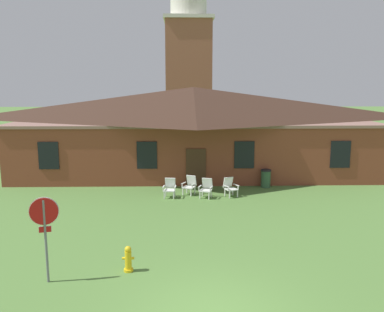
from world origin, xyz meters
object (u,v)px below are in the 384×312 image
(lawn_chair_near_door, at_px, (190,185))
(fire_hydrant, at_px, (128,259))
(lawn_chair_left_end, at_px, (206,188))
(lawn_chair_middle, at_px, (230,187))
(lawn_chair_by_porch, at_px, (170,187))
(stop_sign, at_px, (45,223))
(trash_bin, at_px, (266,178))

(lawn_chair_near_door, xyz_separation_m, fire_hydrant, (-2.00, -8.69, -0.12))
(lawn_chair_left_end, xyz_separation_m, lawn_chair_middle, (1.20, 0.20, 0.00))
(lawn_chair_left_end, bearing_deg, lawn_chair_by_porch, 177.11)
(stop_sign, distance_m, trash_bin, 13.60)
(stop_sign, distance_m, lawn_chair_by_porch, 9.40)
(lawn_chair_by_porch, distance_m, trash_bin, 5.53)
(stop_sign, bearing_deg, lawn_chair_middle, 55.05)
(stop_sign, relative_size, lawn_chair_left_end, 2.59)
(lawn_chair_near_door, distance_m, lawn_chair_left_end, 1.03)
(trash_bin, bearing_deg, lawn_chair_by_porch, -159.93)
(lawn_chair_middle, bearing_deg, trash_bin, 39.47)
(stop_sign, relative_size, lawn_chair_by_porch, 2.59)
(lawn_chair_by_porch, bearing_deg, stop_sign, -109.94)
(lawn_chair_middle, bearing_deg, lawn_chair_by_porch, -178.00)
(lawn_chair_near_door, height_order, fire_hydrant, lawn_chair_near_door)
(lawn_chair_by_porch, relative_size, lawn_chair_left_end, 1.00)
(stop_sign, bearing_deg, trash_bin, 51.85)
(lawn_chair_by_porch, distance_m, fire_hydrant, 8.20)
(lawn_chair_left_end, xyz_separation_m, trash_bin, (3.38, 1.99, -0.00))
(lawn_chair_middle, distance_m, fire_hydrant, 9.17)
(lawn_chair_near_door, xyz_separation_m, lawn_chair_middle, (2.01, -0.45, 0.00))
(lawn_chair_by_porch, xyz_separation_m, lawn_chair_middle, (3.02, 0.11, 0.00))
(stop_sign, height_order, lawn_chair_left_end, stop_sign)
(trash_bin, bearing_deg, fire_hydrant, -121.65)
(lawn_chair_by_porch, bearing_deg, fire_hydrant, -96.96)
(lawn_chair_by_porch, height_order, lawn_chair_left_end, same)
(lawn_chair_near_door, relative_size, fire_hydrant, 1.21)
(fire_hydrant, distance_m, trash_bin, 11.79)
(lawn_chair_left_end, bearing_deg, stop_sign, -119.93)
(fire_hydrant, bearing_deg, lawn_chair_left_end, 70.78)
(fire_hydrant, height_order, trash_bin, trash_bin)
(lawn_chair_left_end, distance_m, fire_hydrant, 8.52)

